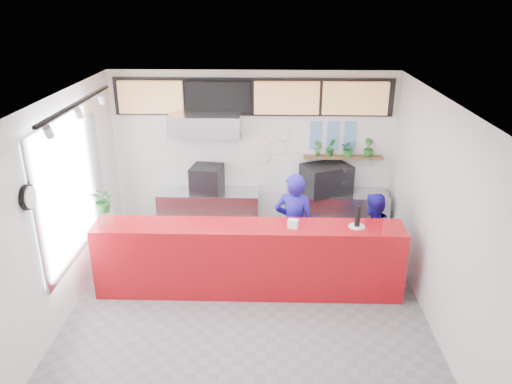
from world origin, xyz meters
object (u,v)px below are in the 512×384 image
at_px(espresso_machine, 326,179).
at_px(staff_right, 371,236).
at_px(panini_oven, 207,179).
at_px(staff_center, 294,225).
at_px(pepper_mill, 358,216).
at_px(service_counter, 249,259).

bearing_deg(espresso_machine, staff_right, -90.34).
relative_size(panini_oven, staff_center, 0.31).
bearing_deg(staff_center, staff_right, -169.48).
relative_size(panini_oven, staff_right, 0.37).
bearing_deg(staff_center, espresso_machine, -103.29).
distance_m(staff_center, staff_right, 1.21).
bearing_deg(pepper_mill, staff_right, 56.68).
relative_size(staff_right, pepper_mill, 4.42).
distance_m(panini_oven, staff_right, 3.03).
height_order(service_counter, staff_right, staff_right).
bearing_deg(service_counter, espresso_machine, 54.26).
relative_size(service_counter, staff_right, 3.19).
bearing_deg(staff_right, service_counter, -18.18).
relative_size(staff_center, staff_right, 1.21).
bearing_deg(pepper_mill, staff_center, 147.97).
xyz_separation_m(staff_center, staff_right, (1.20, -0.04, -0.15)).
distance_m(panini_oven, espresso_machine, 2.11).
relative_size(espresso_machine, pepper_mill, 2.51).
xyz_separation_m(staff_right, pepper_mill, (-0.33, -0.50, 0.57)).
xyz_separation_m(panini_oven, pepper_mill, (2.37, -1.80, 0.14)).
distance_m(espresso_machine, staff_right, 1.50).
bearing_deg(staff_center, service_counter, 50.90).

